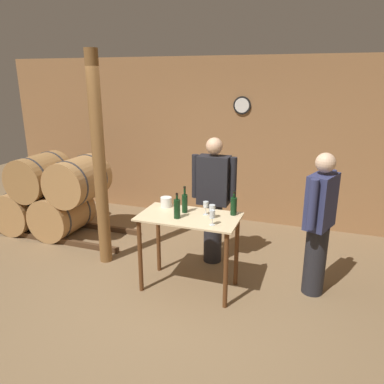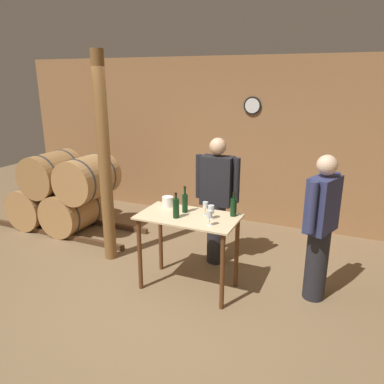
# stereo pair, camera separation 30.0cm
# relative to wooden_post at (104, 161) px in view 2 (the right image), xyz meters

# --- Properties ---
(ground_plane) EXTENTS (14.00, 14.00, 0.00)m
(ground_plane) POSITION_rel_wooden_post_xyz_m (1.11, -0.70, -1.35)
(ground_plane) COLOR brown
(back_wall) EXTENTS (8.40, 0.08, 2.70)m
(back_wall) POSITION_rel_wooden_post_xyz_m (1.11, 2.12, 0.00)
(back_wall) COLOR #996B42
(back_wall) RESTS_ON ground_plane
(barrel_rack) EXTENTS (3.02, 0.82, 1.26)m
(barrel_rack) POSITION_rel_wooden_post_xyz_m (-1.29, 0.56, -0.74)
(barrel_rack) COLOR #4C331E
(barrel_rack) RESTS_ON ground_plane
(tasting_table) EXTENTS (1.12, 0.62, 0.90)m
(tasting_table) POSITION_rel_wooden_post_xyz_m (1.29, -0.26, -0.64)
(tasting_table) COLOR beige
(tasting_table) RESTS_ON ground_plane
(wooden_post) EXTENTS (0.16, 0.16, 2.70)m
(wooden_post) POSITION_rel_wooden_post_xyz_m (0.00, 0.00, 0.00)
(wooden_post) COLOR brown
(wooden_post) RESTS_ON ground_plane
(wine_bottle_far_left) EXTENTS (0.07, 0.07, 0.29)m
(wine_bottle_far_left) POSITION_rel_wooden_post_xyz_m (1.19, -0.36, -0.34)
(wine_bottle_far_left) COLOR black
(wine_bottle_far_left) RESTS_ON tasting_table
(wine_bottle_left) EXTENTS (0.07, 0.07, 0.31)m
(wine_bottle_left) POSITION_rel_wooden_post_xyz_m (1.20, -0.16, -0.33)
(wine_bottle_left) COLOR black
(wine_bottle_left) RESTS_ON tasting_table
(wine_bottle_center) EXTENTS (0.07, 0.07, 0.27)m
(wine_bottle_center) POSITION_rel_wooden_post_xyz_m (1.75, -0.06, -0.34)
(wine_bottle_center) COLOR black
(wine_bottle_center) RESTS_ON tasting_table
(wine_glass_near_left) EXTENTS (0.06, 0.06, 0.15)m
(wine_glass_near_left) POSITION_rel_wooden_post_xyz_m (1.45, -0.16, -0.34)
(wine_glass_near_left) COLOR silver
(wine_glass_near_left) RESTS_ON tasting_table
(wine_glass_near_center) EXTENTS (0.07, 0.07, 0.15)m
(wine_glass_near_center) POSITION_rel_wooden_post_xyz_m (1.55, -0.24, -0.34)
(wine_glass_near_center) COLOR silver
(wine_glass_near_center) RESTS_ON tasting_table
(wine_glass_near_right) EXTENTS (0.06, 0.06, 0.16)m
(wine_glass_near_right) POSITION_rel_wooden_post_xyz_m (1.61, -0.43, -0.33)
(wine_glass_near_right) COLOR silver
(wine_glass_near_right) RESTS_ON tasting_table
(ice_bucket) EXTENTS (0.13, 0.13, 0.12)m
(ice_bucket) POSITION_rel_wooden_post_xyz_m (0.93, -0.06, -0.39)
(ice_bucket) COLOR white
(ice_bucket) RESTS_ON tasting_table
(person_host) EXTENTS (0.59, 0.24, 1.67)m
(person_host) POSITION_rel_wooden_post_xyz_m (1.36, 0.48, -0.47)
(person_host) COLOR #232328
(person_host) RESTS_ON ground_plane
(person_visitor_with_scarf) EXTENTS (0.34, 0.56, 1.63)m
(person_visitor_with_scarf) POSITION_rel_wooden_post_xyz_m (2.66, 0.11, -0.49)
(person_visitor_with_scarf) COLOR #232328
(person_visitor_with_scarf) RESTS_ON ground_plane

